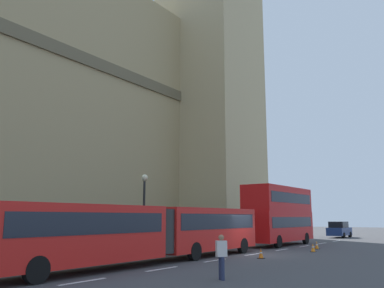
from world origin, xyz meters
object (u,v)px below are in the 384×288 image
(traffic_cone_west, at_px, (261,254))
(sedan_lead, at_px, (339,230))
(traffic_cone_middle, at_px, (313,248))
(articulated_bus, at_px, (153,229))
(street_lamp, at_px, (144,207))
(pedestrian_near_cones, at_px, (221,255))
(traffic_cone_east, at_px, (317,245))
(double_decker_bus, at_px, (279,213))

(traffic_cone_west, bearing_deg, sedan_lead, 6.87)
(traffic_cone_west, bearing_deg, traffic_cone_middle, -8.08)
(articulated_bus, bearing_deg, street_lamp, 46.53)
(pedestrian_near_cones, bearing_deg, traffic_cone_east, 7.01)
(traffic_cone_west, relative_size, pedestrian_near_cones, 0.34)
(articulated_bus, xyz_separation_m, traffic_cone_east, (14.38, -3.85, -1.46))
(double_decker_bus, xyz_separation_m, pedestrian_near_cones, (-19.46, -5.98, -1.80))
(sedan_lead, bearing_deg, traffic_cone_east, -169.17)
(articulated_bus, bearing_deg, sedan_lead, -0.39)
(street_lamp, bearing_deg, articulated_bus, -133.47)
(articulated_bus, distance_m, pedestrian_near_cones, 6.70)
(street_lamp, bearing_deg, traffic_cone_middle, -50.39)
(articulated_bus, height_order, sedan_lead, articulated_bus)
(sedan_lead, height_order, pedestrian_near_cones, sedan_lead)
(pedestrian_near_cones, bearing_deg, street_lamp, 55.62)
(articulated_bus, xyz_separation_m, sedan_lead, (33.34, -0.23, -0.83))
(traffic_cone_middle, distance_m, traffic_cone_east, 2.74)
(pedestrian_near_cones, bearing_deg, articulated_bus, 64.11)
(sedan_lead, height_order, traffic_cone_middle, sedan_lead)
(articulated_bus, height_order, traffic_cone_east, articulated_bus)
(traffic_cone_west, relative_size, traffic_cone_east, 1.00)
(sedan_lead, xyz_separation_m, traffic_cone_east, (-18.96, -3.63, -0.63))
(sedan_lead, distance_m, traffic_cone_west, 28.13)
(articulated_bus, distance_m, traffic_cone_west, 6.66)
(traffic_cone_middle, height_order, traffic_cone_east, same)
(articulated_bus, xyz_separation_m, traffic_cone_west, (5.41, -3.60, -1.46))
(sedan_lead, distance_m, street_lamp, 29.53)
(traffic_cone_west, bearing_deg, double_decker_bus, 17.89)
(articulated_bus, height_order, double_decker_bus, double_decker_bus)
(double_decker_bus, height_order, sedan_lead, double_decker_bus)
(traffic_cone_west, height_order, pedestrian_near_cones, pedestrian_near_cones)
(traffic_cone_middle, bearing_deg, sedan_lead, 11.15)
(double_decker_bus, bearing_deg, traffic_cone_middle, -137.13)
(street_lamp, bearing_deg, double_decker_bus, -20.14)
(double_decker_bus, height_order, traffic_cone_east, double_decker_bus)
(traffic_cone_east, bearing_deg, sedan_lead, 10.83)
(articulated_bus, relative_size, pedestrian_near_cones, 11.16)
(traffic_cone_east, height_order, pedestrian_near_cones, pedestrian_near_cones)
(articulated_bus, relative_size, traffic_cone_east, 32.51)
(street_lamp, bearing_deg, sedan_lead, -9.25)
(sedan_lead, relative_size, traffic_cone_middle, 7.59)
(double_decker_bus, bearing_deg, sedan_lead, -0.79)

